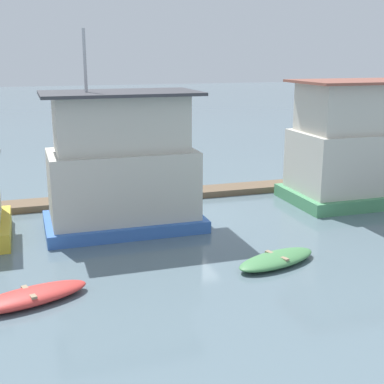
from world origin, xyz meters
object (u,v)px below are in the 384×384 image
Objects in this scene: houseboat_green at (354,147)px; dinghy_red at (29,297)px; dinghy_green at (277,259)px; houseboat_blue at (122,168)px.

dinghy_red is (-14.96, -6.70, -2.41)m from houseboat_green.
houseboat_green is at bearing 24.12° from dinghy_red.
dinghy_red is at bearing -176.46° from dinghy_green.
houseboat_blue is at bearing 127.05° from dinghy_green.
houseboat_blue reaches higher than dinghy_green.
dinghy_green is at bearing -138.44° from houseboat_green.
houseboat_blue is 7.45m from dinghy_red.
houseboat_blue reaches higher than houseboat_green.
houseboat_green is (11.14, 0.73, 0.15)m from houseboat_blue.
houseboat_blue reaches higher than dinghy_red.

